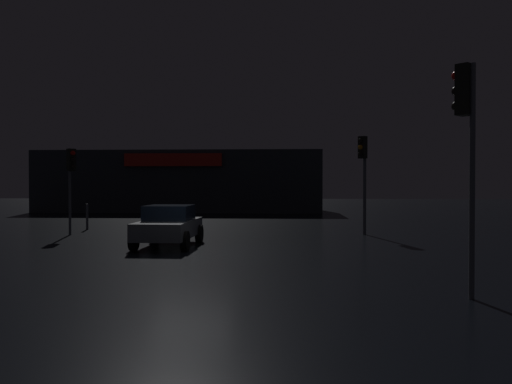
{
  "coord_description": "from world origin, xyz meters",
  "views": [
    {
      "loc": [
        2.96,
        -16.61,
        2.21
      ],
      "look_at": [
        1.75,
        5.05,
        1.86
      ],
      "focal_mm": 37.38,
      "sensor_mm": 36.0,
      "label": 1
    }
  ],
  "objects": [
    {
      "name": "store_building",
      "position": [
        -5.33,
        25.65,
        2.37
      ],
      "size": [
        21.97,
        6.87,
        4.72
      ],
      "color": "#33383D",
      "rests_on": "ground"
    },
    {
      "name": "ground_plane",
      "position": [
        0.0,
        0.0,
        0.0
      ],
      "size": [
        120.0,
        120.0,
        0.0
      ],
      "primitive_type": "plane",
      "color": "black"
    },
    {
      "name": "bollard_kerb_a",
      "position": [
        -6.53,
        8.33,
        0.62
      ],
      "size": [
        0.11,
        0.11,
        1.23
      ],
      "primitive_type": "cylinder",
      "color": "#595B60",
      "rests_on": "ground"
    },
    {
      "name": "traffic_signal_cross_left",
      "position": [
        6.29,
        6.49,
        3.05
      ],
      "size": [
        0.42,
        0.42,
        4.23
      ],
      "color": "#595B60",
      "rests_on": "ground"
    },
    {
      "name": "car_far",
      "position": [
        -1.14,
        1.85,
        0.74
      ],
      "size": [
        1.98,
        3.94,
        1.44
      ],
      "color": "slate",
      "rests_on": "ground"
    },
    {
      "name": "traffic_signal_opposite",
      "position": [
        -6.18,
        5.61,
        2.81
      ],
      "size": [
        0.43,
        0.42,
        3.69
      ],
      "color": "#595B60",
      "rests_on": "ground"
    },
    {
      "name": "traffic_signal_main",
      "position": [
        6.41,
        -6.19,
        3.44
      ],
      "size": [
        0.42,
        0.42,
        4.49
      ],
      "color": "#595B60",
      "rests_on": "ground"
    }
  ]
}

